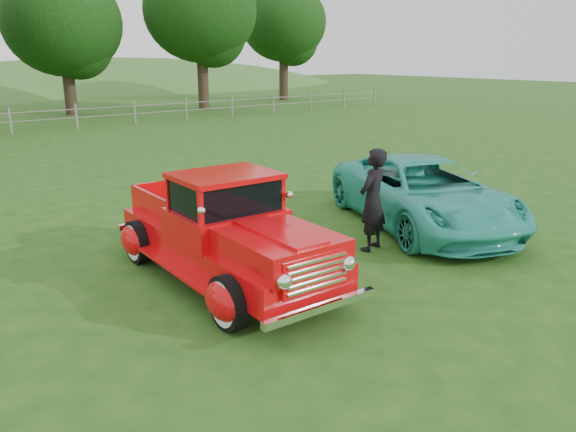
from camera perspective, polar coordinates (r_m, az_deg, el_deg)
ground at (r=9.25m, az=5.46°, el=-6.44°), size 140.00×140.00×0.00m
fence_line at (r=28.91m, az=-26.41°, el=8.67°), size 48.00×0.12×1.20m
tree_near_east at (r=36.84m, az=-21.92°, el=17.71°), size 6.80×6.80×8.33m
tree_mid_east at (r=38.26m, az=-8.91°, el=19.92°), size 7.20×7.20×9.44m
tree_far_east at (r=45.74m, az=-0.46°, el=19.06°), size 6.60×6.60×8.86m
red_pickup at (r=9.00m, az=-6.45°, el=-1.71°), size 2.33×5.03×1.78m
teal_sedan at (r=12.14m, az=13.61°, el=2.27°), size 4.15×5.71×1.44m
man at (r=10.43m, az=8.60°, el=1.62°), size 0.80×0.64×1.91m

